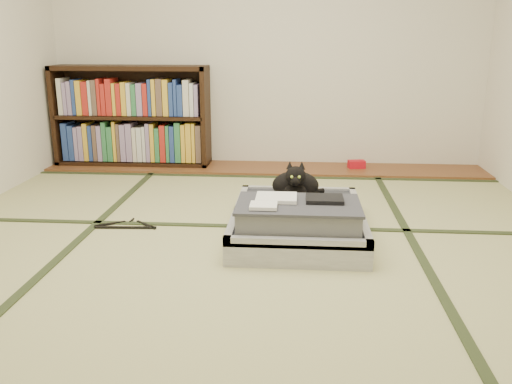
{
  "coord_description": "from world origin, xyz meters",
  "views": [
    {
      "loc": [
        0.3,
        -2.88,
        1.18
      ],
      "look_at": [
        0.05,
        0.35,
        0.25
      ],
      "focal_mm": 38.0,
      "sensor_mm": 36.0,
      "label": 1
    }
  ],
  "objects": [
    {
      "name": "bookcase",
      "position": [
        -1.25,
        2.07,
        0.45
      ],
      "size": [
        1.44,
        0.33,
        0.92
      ],
      "color": "black",
      "rests_on": "wood_strip"
    },
    {
      "name": "suitcase",
      "position": [
        0.31,
        0.23,
        0.11
      ],
      "size": [
        0.79,
        1.05,
        0.31
      ],
      "color": "silver",
      "rests_on": "floor"
    },
    {
      "name": "red_item",
      "position": [
        0.85,
        2.03,
        0.06
      ],
      "size": [
        0.16,
        0.12,
        0.07
      ],
      "primitive_type": "cube",
      "rotation": [
        0.0,
        0.0,
        0.18
      ],
      "color": "red",
      "rests_on": "wood_strip"
    },
    {
      "name": "floor",
      "position": [
        0.0,
        0.0,
        0.0
      ],
      "size": [
        4.5,
        4.5,
        0.0
      ],
      "primitive_type": "plane",
      "color": "#C8C785",
      "rests_on": "ground"
    },
    {
      "name": "hanger",
      "position": [
        -0.79,
        0.34,
        0.01
      ],
      "size": [
        0.41,
        0.2,
        0.01
      ],
      "color": "black",
      "rests_on": "floor"
    },
    {
      "name": "wood_strip",
      "position": [
        0.0,
        2.0,
        0.01
      ],
      "size": [
        4.0,
        0.5,
        0.02
      ],
      "primitive_type": "cube",
      "color": "brown",
      "rests_on": "ground"
    },
    {
      "name": "tatami_borders",
      "position": [
        0.0,
        0.49,
        0.0
      ],
      "size": [
        4.0,
        4.5,
        0.01
      ],
      "color": "#2D381E",
      "rests_on": "ground"
    },
    {
      "name": "cat",
      "position": [
        0.29,
        0.52,
        0.26
      ],
      "size": [
        0.35,
        0.35,
        0.28
      ],
      "color": "black",
      "rests_on": "suitcase"
    },
    {
      "name": "cable_coil",
      "position": [
        0.48,
        0.55,
        0.16
      ],
      "size": [
        0.11,
        0.11,
        0.03
      ],
      "color": "white",
      "rests_on": "suitcase"
    }
  ]
}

